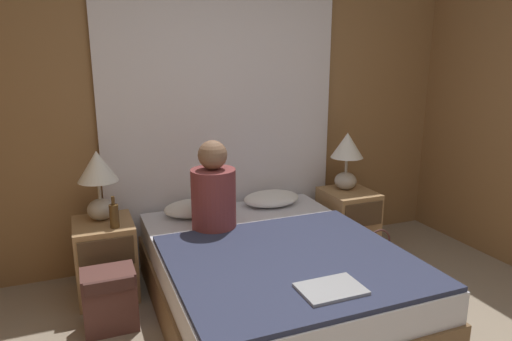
{
  "coord_description": "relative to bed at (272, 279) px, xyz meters",
  "views": [
    {
      "loc": [
        -1.16,
        -1.58,
        1.74
      ],
      "look_at": [
        0.0,
        1.31,
        0.94
      ],
      "focal_mm": 32.0,
      "sensor_mm": 36.0,
      "label": 1
    }
  ],
  "objects": [
    {
      "name": "laptop_on_bed",
      "position": [
        0.02,
        -0.72,
        0.29
      ],
      "size": [
        0.34,
        0.24,
        0.02
      ],
      "color": "#9EA0A5",
      "rests_on": "blanket_on_bed"
    },
    {
      "name": "pillow_right",
      "position": [
        0.33,
        0.78,
        0.31
      ],
      "size": [
        0.48,
        0.34,
        0.12
      ],
      "color": "white",
      "rests_on": "bed"
    },
    {
      "name": "nightstand_right",
      "position": [
        1.04,
        0.67,
        0.04
      ],
      "size": [
        0.42,
        0.47,
        0.57
      ],
      "color": "#A87F51",
      "rests_on": "ground_plane"
    },
    {
      "name": "wall_back",
      "position": [
        0.0,
        1.1,
        1.01
      ],
      "size": [
        4.45,
        0.06,
        2.5
      ],
      "color": "olive",
      "rests_on": "ground_plane"
    },
    {
      "name": "pillow_left",
      "position": [
        -0.33,
        0.78,
        0.31
      ],
      "size": [
        0.48,
        0.34,
        0.12
      ],
      "color": "white",
      "rests_on": "bed"
    },
    {
      "name": "handbag_on_floor",
      "position": [
        1.0,
        0.17,
        -0.11
      ],
      "size": [
        0.29,
        0.19,
        0.4
      ],
      "color": "brown",
      "rests_on": "ground_plane"
    },
    {
      "name": "blanket_on_bed",
      "position": [
        0.0,
        -0.28,
        0.26
      ],
      "size": [
        1.46,
        1.34,
        0.03
      ],
      "color": "#2D334C",
      "rests_on": "bed"
    },
    {
      "name": "curtain_panel",
      "position": [
        0.0,
        1.04,
        0.92
      ],
      "size": [
        2.2,
        0.03,
        2.34
      ],
      "color": "white",
      "rests_on": "ground_plane"
    },
    {
      "name": "person_left_in_bed",
      "position": [
        -0.28,
        0.42,
        0.53
      ],
      "size": [
        0.32,
        0.32,
        0.66
      ],
      "color": "brown",
      "rests_on": "bed"
    },
    {
      "name": "nightstand_left",
      "position": [
        -1.04,
        0.67,
        0.04
      ],
      "size": [
        0.42,
        0.47,
        0.57
      ],
      "color": "#A87F51",
      "rests_on": "ground_plane"
    },
    {
      "name": "lamp_left",
      "position": [
        -1.04,
        0.74,
        0.64
      ],
      "size": [
        0.28,
        0.28,
        0.51
      ],
      "color": "#B2A899",
      "rests_on": "nightstand_left"
    },
    {
      "name": "lamp_right",
      "position": [
        1.04,
        0.74,
        0.64
      ],
      "size": [
        0.28,
        0.28,
        0.51
      ],
      "color": "#B2A899",
      "rests_on": "nightstand_right"
    },
    {
      "name": "backpack_on_floor",
      "position": [
        -1.05,
        0.21,
        -0.02
      ],
      "size": [
        0.33,
        0.26,
        0.4
      ],
      "color": "brown",
      "rests_on": "ground_plane"
    },
    {
      "name": "beer_bottle_on_left_stand",
      "position": [
        -0.96,
        0.54,
        0.41
      ],
      "size": [
        0.06,
        0.06,
        0.22
      ],
      "color": "#513819",
      "rests_on": "nightstand_left"
    },
    {
      "name": "bed",
      "position": [
        0.0,
        0.0,
        0.0
      ],
      "size": [
        1.52,
        1.97,
        0.49
      ],
      "color": "brown",
      "rests_on": "ground_plane"
    }
  ]
}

